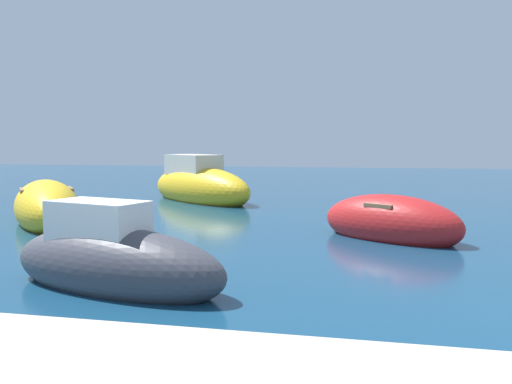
{
  "coord_description": "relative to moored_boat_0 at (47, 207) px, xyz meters",
  "views": [
    {
      "loc": [
        -4.49,
        -6.4,
        2.09
      ],
      "look_at": [
        -7.93,
        9.23,
        0.65
      ],
      "focal_mm": 38.61,
      "sensor_mm": 36.0,
      "label": 1
    }
  ],
  "objects": [
    {
      "name": "moored_boat_0",
      "position": [
        0.0,
        0.0,
        0.0
      ],
      "size": [
        4.25,
        4.91,
        1.44
      ],
      "rotation": [
        0.0,
        0.0,
        2.22
      ],
      "color": "gold",
      "rests_on": "ground"
    },
    {
      "name": "moored_boat_2",
      "position": [
        2.18,
        6.04,
        0.13
      ],
      "size": [
        5.45,
        5.03,
        2.0
      ],
      "rotation": [
        0.0,
        0.0,
        5.57
      ],
      "color": "gold",
      "rests_on": "ground"
    },
    {
      "name": "moored_boat_3",
      "position": [
        8.73,
        -0.54,
        -0.05
      ],
      "size": [
        3.55,
        2.98,
        1.25
      ],
      "rotation": [
        0.0,
        0.0,
        2.56
      ],
      "color": "#B21E1E",
      "rests_on": "ground"
    },
    {
      "name": "moored_boat_4",
      "position": [
        4.73,
        -5.59,
        -0.02
      ],
      "size": [
        3.89,
        2.19,
        1.51
      ],
      "rotation": [
        0.0,
        0.0,
        6.02
      ],
      "color": "#3F3F47",
      "rests_on": "ground"
    }
  ]
}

